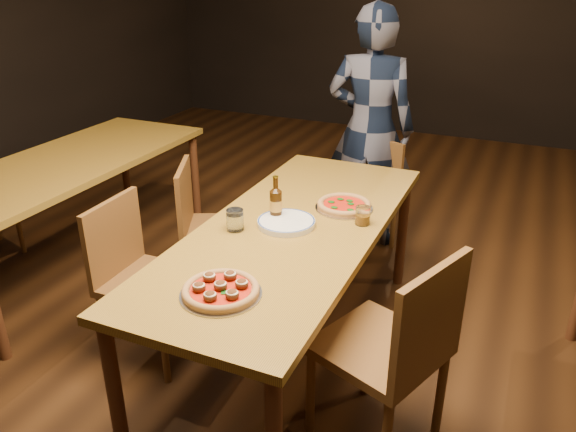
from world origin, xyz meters
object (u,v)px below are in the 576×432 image
at_px(chair_main_sw, 219,229).
at_px(chair_main_e, 379,346).
at_px(plate_stack, 286,223).
at_px(chair_main_nw, 150,280).
at_px(table_left, 67,171).
at_px(chair_end, 363,195).
at_px(water_glass, 235,220).
at_px(table_main, 292,239).
at_px(diner, 370,129).
at_px(pizza_meatball, 221,290).
at_px(beer_bottle, 276,204).
at_px(amber_glass, 363,216).
at_px(pizza_margherita, 344,205).

distance_m(chair_main_sw, chair_main_e, 1.42).
bearing_deg(plate_stack, chair_main_nw, -156.72).
xyz_separation_m(table_left, chair_end, (1.67, 1.02, -0.27)).
bearing_deg(water_glass, table_left, 163.01).
xyz_separation_m(table_main, water_glass, (-0.23, -0.15, 0.12)).
bearing_deg(diner, pizza_meatball, 86.28).
xyz_separation_m(chair_main_sw, beer_bottle, (0.54, -0.35, 0.39)).
bearing_deg(plate_stack, beer_bottle, 148.24).
bearing_deg(plate_stack, amber_glass, 26.01).
distance_m(chair_end, pizza_meatball, 2.02).
bearing_deg(diner, chair_end, 92.20).
bearing_deg(water_glass, beer_bottle, 57.16).
height_order(table_main, chair_main_sw, chair_main_sw).
distance_m(chair_main_nw, pizza_meatball, 0.83).
distance_m(chair_main_sw, chair_end, 1.11).
distance_m(chair_main_nw, water_glass, 0.57).
distance_m(pizza_margherita, beer_bottle, 0.37).
bearing_deg(pizza_meatball, chair_main_sw, 121.38).
height_order(chair_end, plate_stack, chair_end).
xyz_separation_m(table_main, chair_main_nw, (-0.65, -0.28, -0.24)).
height_order(chair_main_e, water_glass, chair_main_e).
xyz_separation_m(chair_main_e, pizza_meatball, (-0.55, -0.29, 0.29)).
bearing_deg(beer_bottle, pizza_margherita, 43.60).
distance_m(table_left, chair_end, 1.97).
bearing_deg(table_left, pizza_margherita, -0.31).
distance_m(table_left, pizza_meatball, 1.96).
bearing_deg(table_main, beer_bottle, 159.71).
relative_size(chair_main_sw, chair_end, 1.07).
xyz_separation_m(pizza_meatball, pizza_margherita, (0.17, 0.96, -0.00)).
bearing_deg(amber_glass, chair_main_nw, -155.77).
relative_size(table_main, table_left, 1.00).
bearing_deg(amber_glass, chair_main_sw, 166.01).
height_order(chair_main_sw, chair_end, chair_main_sw).
relative_size(chair_main_nw, chair_end, 1.08).
relative_size(chair_main_e, beer_bottle, 4.49).
relative_size(amber_glass, diner, 0.05).
bearing_deg(diner, amber_glass, 99.79).
bearing_deg(table_left, beer_bottle, -9.31).
height_order(chair_end, pizza_margherita, chair_end).
distance_m(amber_glass, diner, 1.38).
bearing_deg(table_main, chair_main_sw, 149.15).
distance_m(table_left, diner, 2.04).
bearing_deg(amber_glass, chair_end, 105.92).
distance_m(table_left, water_glass, 1.55).
xyz_separation_m(chair_main_sw, chair_main_e, (1.20, -0.77, 0.05)).
height_order(chair_end, water_glass, water_glass).
distance_m(plate_stack, diner, 1.50).
distance_m(table_main, diner, 1.50).
relative_size(beer_bottle, diner, 0.13).
distance_m(chair_main_e, amber_glass, 0.66).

